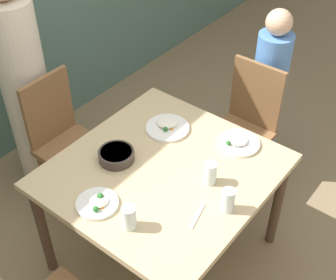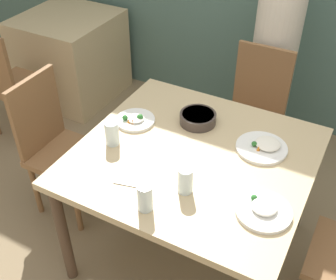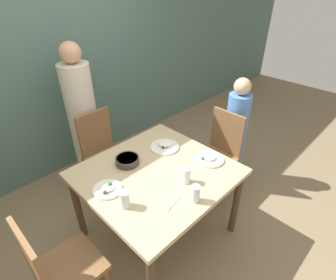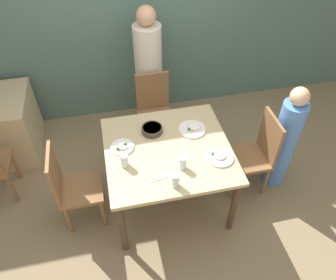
% 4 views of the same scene
% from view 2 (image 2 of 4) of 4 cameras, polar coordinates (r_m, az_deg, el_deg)
% --- Properties ---
extents(ground_plane, '(10.00, 10.00, 0.00)m').
position_cam_2_polar(ground_plane, '(2.67, 2.96, -14.40)').
color(ground_plane, '#847051').
extents(dining_table, '(1.15, 1.10, 0.76)m').
position_cam_2_polar(dining_table, '(2.18, 3.52, -3.58)').
color(dining_table, tan).
rests_on(dining_table, ground_plane).
extents(chair_adult_spot, '(0.40, 0.40, 0.93)m').
position_cam_2_polar(chair_adult_spot, '(2.95, 11.51, 3.86)').
color(chair_adult_spot, brown).
rests_on(chair_adult_spot, ground_plane).
extents(chair_empty_left, '(0.40, 0.40, 0.93)m').
position_cam_2_polar(chair_empty_left, '(2.69, -14.88, -0.51)').
color(chair_empty_left, brown).
rests_on(chair_empty_left, ground_plane).
extents(person_adult, '(0.31, 0.31, 1.59)m').
position_cam_2_polar(person_adult, '(3.10, 14.06, 10.60)').
color(person_adult, beige).
rests_on(person_adult, ground_plane).
extents(bowl_curry, '(0.20, 0.20, 0.06)m').
position_cam_2_polar(bowl_curry, '(2.32, 4.07, 3.00)').
color(bowl_curry, '#3D332D').
rests_on(bowl_curry, dining_table).
extents(plate_rice_adult, '(0.26, 0.26, 0.05)m').
position_cam_2_polar(plate_rice_adult, '(2.19, 12.74, -0.90)').
color(plate_rice_adult, white).
rests_on(plate_rice_adult, dining_table).
extents(plate_rice_child, '(0.22, 0.22, 0.05)m').
position_cam_2_polar(plate_rice_child, '(2.34, -4.45, 2.76)').
color(plate_rice_child, white).
rests_on(plate_rice_child, dining_table).
extents(plate_noodles, '(0.24, 0.24, 0.05)m').
position_cam_2_polar(plate_noodles, '(1.87, 12.83, -9.23)').
color(plate_noodles, white).
rests_on(plate_noodles, dining_table).
extents(glass_water_tall, '(0.07, 0.07, 0.13)m').
position_cam_2_polar(glass_water_tall, '(1.88, 2.38, -5.48)').
color(glass_water_tall, silver).
rests_on(glass_water_tall, dining_table).
extents(glass_water_short, '(0.07, 0.07, 0.13)m').
position_cam_2_polar(glass_water_short, '(2.16, -7.60, 0.92)').
color(glass_water_short, silver).
rests_on(glass_water_short, dining_table).
extents(glass_water_center, '(0.07, 0.07, 0.13)m').
position_cam_2_polar(glass_water_center, '(1.81, -3.13, -7.76)').
color(glass_water_center, silver).
rests_on(glass_water_center, dining_table).
extents(fork_steel, '(0.18, 0.06, 0.01)m').
position_cam_2_polar(fork_steel, '(1.96, -4.85, -6.07)').
color(fork_steel, silver).
rests_on(fork_steel, dining_table).
extents(background_table, '(0.76, 0.78, 0.75)m').
position_cam_2_polar(background_table, '(3.95, -12.96, 10.96)').
color(background_table, tan).
rests_on(background_table, ground_plane).
extents(chair_background, '(0.40, 0.40, 0.93)m').
position_cam_2_polar(chair_background, '(3.45, -20.81, 7.41)').
color(chair_background, brown).
rests_on(chair_background, ground_plane).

